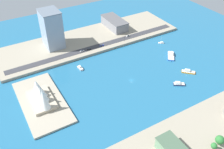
{
  "coord_description": "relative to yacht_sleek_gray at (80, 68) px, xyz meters",
  "views": [
    {
      "loc": [
        -165.44,
        120.27,
        162.36
      ],
      "look_at": [
        14.8,
        15.04,
        3.58
      ],
      "focal_mm": 39.5,
      "sensor_mm": 36.0,
      "label": 1
    }
  ],
  "objects": [
    {
      "name": "water_taxi_orange",
      "position": [
        -66.13,
        -99.54,
        0.12
      ],
      "size": [
        13.4,
        13.73,
        3.88
      ],
      "color": "orange",
      "rests_on": "ground_plane"
    },
    {
      "name": "sedan_silver",
      "position": [
        27.49,
        -14.91,
        2.87
      ],
      "size": [
        2.04,
        5.12,
        1.54
      ],
      "color": "black",
      "rests_on": "road_strip"
    },
    {
      "name": "quay_east",
      "position": [
        52.25,
        -38.06,
        0.39
      ],
      "size": [
        70.0,
        240.0,
        3.12
      ],
      "primitive_type": "cube",
      "color": "#9E937F",
      "rests_on": "ground_plane"
    },
    {
      "name": "quay_west",
      "position": [
        -144.05,
        -38.06,
        0.39
      ],
      "size": [
        70.0,
        240.0,
        3.12
      ],
      "primitive_type": "cube",
      "color": "#9E937F",
      "rests_on": "ground_plane"
    },
    {
      "name": "peninsula_point",
      "position": [
        -31.26,
        53.9,
        -0.17
      ],
      "size": [
        80.19,
        37.89,
        2.0
      ],
      "primitive_type": "cube",
      "color": "#A89E89",
      "rests_on": "ground_plane"
    },
    {
      "name": "ground_plane",
      "position": [
        -45.9,
        -38.06,
        -1.17
      ],
      "size": [
        440.0,
        440.0,
        0.0
      ],
      "primitive_type": "plane",
      "color": "#23668E"
    },
    {
      "name": "tower_tall_glass",
      "position": [
        58.4,
        9.17,
        25.09
      ],
      "size": [
        28.23,
        22.11,
        46.21
      ],
      "color": "#8C9EB2",
      "rests_on": "quay_east"
    },
    {
      "name": "opera_landmark",
      "position": [
        -31.51,
        53.9,
        9.5
      ],
      "size": [
        36.74,
        20.74,
        23.87
      ],
      "color": "#BCAD93",
      "rests_on": "peninsula_point"
    },
    {
      "name": "suv_black",
      "position": [
        27.01,
        -24.23,
        2.88
      ],
      "size": [
        1.86,
        4.27,
        1.61
      ],
      "color": "black",
      "rests_on": "road_strip"
    },
    {
      "name": "van_white",
      "position": [
        31.42,
        -84.45,
        2.93
      ],
      "size": [
        1.95,
        4.96,
        1.72
      ],
      "color": "black",
      "rests_on": "road_strip"
    },
    {
      "name": "park_tree_cluster",
      "position": [
        -150.53,
        -45.12,
        7.46
      ],
      "size": [
        8.01,
        22.6,
        9.35
      ],
      "color": "brown",
      "rests_on": "quay_west"
    },
    {
      "name": "hatchback_blue",
      "position": [
        27.4,
        -42.15,
        2.86
      ],
      "size": [
        1.98,
        5.22,
        1.55
      ],
      "color": "black",
      "rests_on": "road_strip"
    },
    {
      "name": "traffic_light_waterfront",
      "position": [
        23.54,
        -73.4,
        6.3
      ],
      "size": [
        0.36,
        0.36,
        6.5
      ],
      "color": "black",
      "rests_on": "quay_east"
    },
    {
      "name": "yacht_sleek_gray",
      "position": [
        0.0,
        0.0,
        0.0
      ],
      "size": [
        10.55,
        4.48,
        3.33
      ],
      "color": "#999EA3",
      "rests_on": "ground_plane"
    },
    {
      "name": "catamaran_blue",
      "position": [
        -31.51,
        -105.02,
        0.15
      ],
      "size": [
        19.93,
        18.37,
        3.98
      ],
      "color": "blue",
      "rests_on": "ground_plane"
    },
    {
      "name": "patrol_launch_navy",
      "position": [
        -76.88,
        -76.16,
        0.07
      ],
      "size": [
        10.32,
        12.05,
        3.29
      ],
      "color": "#1E284C",
      "rests_on": "ground_plane"
    },
    {
      "name": "warehouse_low_gray",
      "position": [
        64.02,
        -82.46,
        8.51
      ],
      "size": [
        45.38,
        20.44,
        13.05
      ],
      "color": "gray",
      "rests_on": "quay_east"
    },
    {
      "name": "road_strip",
      "position": [
        29.36,
        -38.06,
        2.03
      ],
      "size": [
        9.44,
        228.0,
        0.15
      ],
      "primitive_type": "cube",
      "color": "#38383D",
      "rests_on": "quay_east"
    },
    {
      "name": "sailboat_small_white",
      "position": [
        -1.33,
        -115.01,
        -0.19
      ],
      "size": [
        5.84,
        7.73,
        11.31
      ],
      "color": "white",
      "rests_on": "ground_plane"
    }
  ]
}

